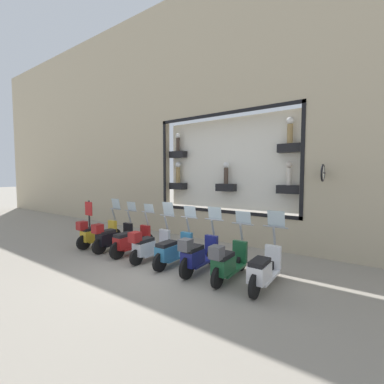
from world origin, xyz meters
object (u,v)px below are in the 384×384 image
at_px(scooter_black_6, 112,237).
at_px(scooter_yellow_7, 96,233).
at_px(scooter_white_0, 264,269).
at_px(scooter_silver_4, 149,245).
at_px(scooter_navy_2, 198,254).
at_px(scooter_red_5, 131,241).
at_px(shop_sign_post, 89,218).
at_px(scooter_green_1, 228,262).
at_px(scooter_teal_3, 173,250).

distance_m(scooter_black_6, scooter_yellow_7, 0.86).
xyz_separation_m(scooter_white_0, scooter_silver_4, (-0.07, 3.46, 0.02)).
xyz_separation_m(scooter_navy_2, scooter_yellow_7, (-0.01, 4.32, -0.01)).
bearing_deg(scooter_silver_4, scooter_yellow_7, 89.84).
distance_m(scooter_navy_2, scooter_yellow_7, 4.32).
height_order(scooter_black_6, scooter_yellow_7, scooter_yellow_7).
bearing_deg(scooter_red_5, shop_sign_post, 79.76).
distance_m(scooter_green_1, shop_sign_post, 6.58).
relative_size(scooter_white_0, scooter_black_6, 1.00).
height_order(scooter_white_0, scooter_silver_4, scooter_silver_4).
xyz_separation_m(scooter_silver_4, shop_sign_post, (0.63, 3.95, 0.35)).
xyz_separation_m(scooter_white_0, shop_sign_post, (0.55, 7.40, 0.37)).
relative_size(scooter_green_1, scooter_black_6, 1.00).
height_order(scooter_teal_3, scooter_black_6, scooter_teal_3).
distance_m(scooter_green_1, scooter_black_6, 4.32).
bearing_deg(shop_sign_post, scooter_teal_3, -96.62).
relative_size(scooter_navy_2, scooter_yellow_7, 1.00).
relative_size(scooter_yellow_7, shop_sign_post, 1.19).
bearing_deg(scooter_green_1, scooter_red_5, 88.91).
xyz_separation_m(scooter_teal_3, scooter_black_6, (-0.06, 2.59, 0.04)).
height_order(scooter_red_5, scooter_yellow_7, scooter_yellow_7).
bearing_deg(scooter_white_0, scooter_navy_2, 91.90).
xyz_separation_m(scooter_white_0, scooter_teal_3, (-0.00, 2.59, -0.01)).
xyz_separation_m(scooter_green_1, scooter_navy_2, (0.01, 0.86, 0.02)).
height_order(scooter_green_1, scooter_navy_2, scooter_navy_2).
height_order(scooter_black_6, shop_sign_post, scooter_black_6).
height_order(scooter_teal_3, scooter_red_5, scooter_teal_3).
distance_m(scooter_teal_3, scooter_red_5, 1.73).
distance_m(scooter_red_5, shop_sign_post, 3.15).
height_order(scooter_green_1, scooter_silver_4, scooter_silver_4).
bearing_deg(scooter_black_6, scooter_teal_3, -88.65).
bearing_deg(scooter_teal_3, scooter_silver_4, 94.42).
relative_size(scooter_teal_3, scooter_black_6, 1.00).
bearing_deg(scooter_red_5, scooter_silver_4, -94.52).
distance_m(scooter_white_0, scooter_green_1, 0.87).
xyz_separation_m(scooter_green_1, scooter_teal_3, (0.06, 1.73, -0.04)).
distance_m(scooter_green_1, scooter_navy_2, 0.86).
xyz_separation_m(scooter_white_0, scooter_green_1, (-0.07, 0.86, 0.03)).
bearing_deg(scooter_black_6, scooter_red_5, -85.84).
distance_m(scooter_silver_4, shop_sign_post, 4.01).
xyz_separation_m(scooter_red_5, scooter_black_6, (-0.06, 0.86, 0.03)).
height_order(scooter_green_1, scooter_black_6, scooter_green_1).
relative_size(scooter_white_0, scooter_yellow_7, 1.00).
bearing_deg(scooter_red_5, scooter_white_0, -89.97).
bearing_deg(scooter_yellow_7, scooter_green_1, -90.06).
relative_size(scooter_white_0, scooter_navy_2, 1.00).
distance_m(scooter_navy_2, scooter_teal_3, 0.87).
bearing_deg(scooter_white_0, scooter_yellow_7, 90.59).
bearing_deg(shop_sign_post, scooter_silver_4, -99.00).
bearing_deg(scooter_teal_3, scooter_yellow_7, 90.98).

